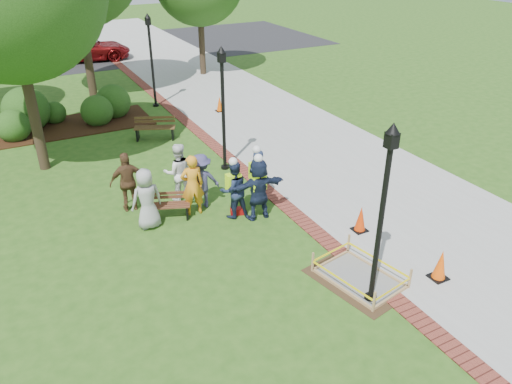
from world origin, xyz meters
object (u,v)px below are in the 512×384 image
bench_near (166,211)px  hivis_worker_b (257,176)px  hivis_worker_a (258,187)px  lamp_near (383,205)px  cone_front (440,265)px  hivis_worker_c (234,188)px  wet_concrete_pad (360,272)px

bench_near → hivis_worker_b: size_ratio=0.75×
hivis_worker_a → hivis_worker_b: (0.33, 0.73, -0.03)m
lamp_near → hivis_worker_a: (-0.55, 4.45, -1.49)m
cone_front → hivis_worker_a: 5.27m
hivis_worker_b → hivis_worker_c: size_ratio=1.03×
bench_near → hivis_worker_c: 2.10m
wet_concrete_pad → hivis_worker_b: 4.56m
hivis_worker_a → hivis_worker_c: size_ratio=1.07×
wet_concrete_pad → cone_front: bearing=-26.5°
cone_front → hivis_worker_a: (-2.49, 4.61, 0.60)m
hivis_worker_c → hivis_worker_a: bearing=-33.5°
cone_front → hivis_worker_a: size_ratio=0.40×
hivis_worker_b → hivis_worker_c: 0.98m
bench_near → hivis_worker_c: size_ratio=0.77×
cone_front → hivis_worker_b: hivis_worker_b is taller
lamp_near → bench_near: bearing=117.5°
cone_front → hivis_worker_b: size_ratio=0.42×
hivis_worker_a → hivis_worker_b: size_ratio=1.04×
wet_concrete_pad → hivis_worker_a: hivis_worker_a is taller
cone_front → hivis_worker_b: (-2.16, 5.33, 0.57)m
wet_concrete_pad → cone_front: cone_front is taller
bench_near → cone_front: 7.59m
wet_concrete_pad → hivis_worker_b: (-0.45, 4.48, 0.72)m
lamp_near → hivis_worker_b: 5.40m
bench_near → hivis_worker_a: size_ratio=0.72×
bench_near → hivis_worker_b: 2.86m
cone_front → bench_near: bearing=130.0°
wet_concrete_pad → hivis_worker_c: (-1.37, 4.14, 0.70)m
bench_near → lamp_near: (2.94, -5.66, 2.24)m
hivis_worker_a → hivis_worker_b: hivis_worker_a is taller
cone_front → hivis_worker_c: (-3.08, 5.00, 0.54)m
cone_front → lamp_near: (-1.94, 0.16, 2.09)m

